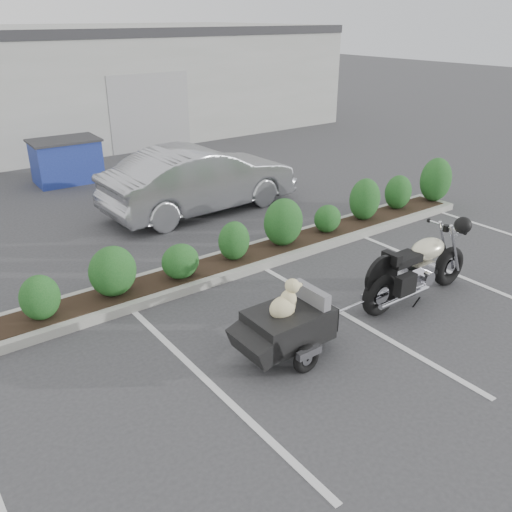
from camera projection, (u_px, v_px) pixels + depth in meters
ground at (272, 328)px, 8.34m from camera, size 90.00×90.00×0.00m
planter_kerb at (243, 260)px, 10.47m from camera, size 12.00×1.00×0.15m
motorcycle at (418, 269)px, 8.95m from camera, size 2.50×0.84×1.44m
pet_trailer at (287, 324)px, 7.49m from camera, size 1.99×1.10×1.19m
sedan at (200, 179)px, 13.02m from camera, size 4.84×1.84×1.58m
dumpster at (66, 160)px, 15.36m from camera, size 1.91×1.35×1.22m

